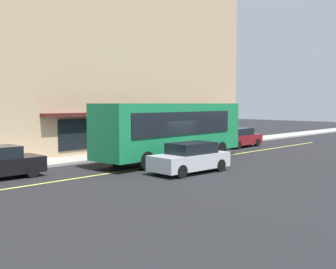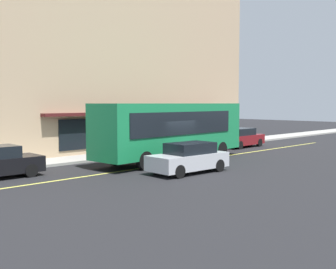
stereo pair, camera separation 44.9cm
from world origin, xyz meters
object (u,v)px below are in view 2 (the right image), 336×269
Objects in this scene: car_maroon at (241,138)px; car_silver at (189,158)px; traffic_light at (172,117)px; bus at (173,128)px; pedestrian_by_curb at (183,134)px.

car_silver is at bearing -156.18° from car_maroon.
traffic_light is 0.73× the size of car_silver.
traffic_light reaches higher than car_silver.
car_silver is at bearing -130.25° from traffic_light.
bus is 2.57× the size of car_silver.
car_silver is 12.08m from pedestrian_by_curb.
car_maroon is (5.85, -1.98, -1.79)m from traffic_light.
traffic_light is 9.70m from car_silver.
car_maroon is 4.62m from pedestrian_by_curb.
pedestrian_by_curb reaches higher than car_silver.
car_maroon is at bearing 10.52° from bus.
car_maroon is at bearing -18.66° from traffic_light.
car_silver is at bearing -124.76° from bus.
bus is 2.58× the size of car_maroon.
car_maroon and car_silver have the same top height.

